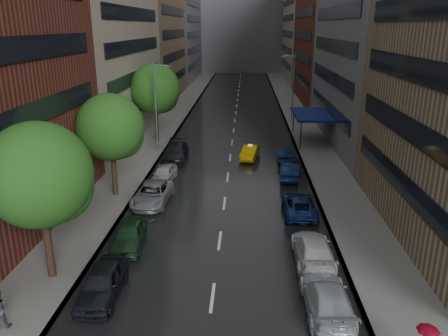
{
  "coord_description": "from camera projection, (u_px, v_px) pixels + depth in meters",
  "views": [
    {
      "loc": [
        1.49,
        -14.41,
        12.77
      ],
      "look_at": [
        0.0,
        15.41,
        3.0
      ],
      "focal_mm": 35.0,
      "sensor_mm": 36.0,
      "label": 1
    }
  ],
  "objects": [
    {
      "name": "road",
      "position": [
        236.0,
        115.0,
        65.18
      ],
      "size": [
        14.0,
        140.0,
        0.01
      ],
      "primitive_type": "cube",
      "color": "black",
      "rests_on": "ground"
    },
    {
      "name": "sidewalk_left",
      "position": [
        176.0,
        114.0,
        65.58
      ],
      "size": [
        4.0,
        140.0,
        0.15
      ],
      "primitive_type": "cube",
      "color": "gray",
      "rests_on": "ground"
    },
    {
      "name": "sidewalk_right",
      "position": [
        296.0,
        115.0,
        64.73
      ],
      "size": [
        4.0,
        140.0,
        0.15
      ],
      "primitive_type": "cube",
      "color": "gray",
      "rests_on": "ground"
    },
    {
      "name": "buildings_left",
      "position": [
        143.0,
        4.0,
        69.26
      ],
      "size": [
        8.0,
        108.0,
        38.0
      ],
      "color": "maroon",
      "rests_on": "ground"
    },
    {
      "name": "buildings_right",
      "position": [
        336.0,
        10.0,
        66.15
      ],
      "size": [
        8.05,
        109.1,
        36.0
      ],
      "color": "#937A5B",
      "rests_on": "ground"
    },
    {
      "name": "building_far",
      "position": [
        242.0,
        14.0,
        124.74
      ],
      "size": [
        40.0,
        14.0,
        32.0
      ],
      "primitive_type": "cube",
      "color": "slate",
      "rests_on": "ground"
    },
    {
      "name": "tree_near",
      "position": [
        39.0,
        175.0,
        21.37
      ],
      "size": [
        5.31,
        5.31,
        8.46
      ],
      "color": "#382619",
      "rests_on": "ground"
    },
    {
      "name": "tree_mid",
      "position": [
        110.0,
        127.0,
        32.62
      ],
      "size": [
        5.06,
        5.06,
        8.06
      ],
      "color": "#382619",
      "rests_on": "ground"
    },
    {
      "name": "tree_far",
      "position": [
        155.0,
        89.0,
        48.38
      ],
      "size": [
        5.55,
        5.55,
        8.85
      ],
      "color": "#382619",
      "rests_on": "ground"
    },
    {
      "name": "taxi",
      "position": [
        250.0,
        152.0,
        43.7
      ],
      "size": [
        2.18,
        4.25,
        1.33
      ],
      "primitive_type": "imported",
      "rotation": [
        0.0,
        0.0,
        -0.2
      ],
      "color": "#ECB50C",
      "rests_on": "ground"
    },
    {
      "name": "parked_cars_left",
      "position": [
        154.0,
        191.0,
        33.28
      ],
      "size": [
        2.71,
        28.17,
        1.61
      ],
      "color": "black",
      "rests_on": "ground"
    },
    {
      "name": "parked_cars_right",
      "position": [
        302.0,
        214.0,
        29.3
      ],
      "size": [
        2.28,
        28.8,
        1.49
      ],
      "color": "#B4BBBE",
      "rests_on": "ground"
    },
    {
      "name": "street_lamp_left",
      "position": [
        156.0,
        106.0,
        45.04
      ],
      "size": [
        1.74,
        0.22,
        9.0
      ],
      "color": "gray",
      "rests_on": "sidewalk_left"
    },
    {
      "name": "street_lamp_right",
      "position": [
        292.0,
        87.0,
        58.54
      ],
      "size": [
        1.74,
        0.22,
        9.0
      ],
      "color": "gray",
      "rests_on": "sidewalk_right"
    },
    {
      "name": "awning",
      "position": [
        311.0,
        115.0,
        49.54
      ],
      "size": [
        4.0,
        8.0,
        3.12
      ],
      "color": "navy",
      "rests_on": "sidewalk_right"
    }
  ]
}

